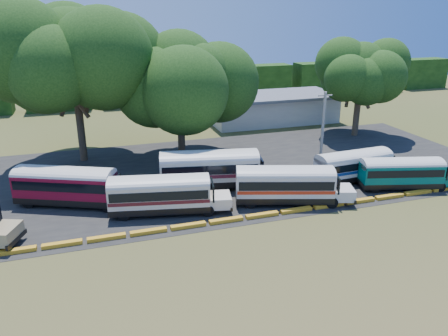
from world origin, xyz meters
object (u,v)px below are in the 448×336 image
object	(u,v)px
bus_white_red	(287,183)
bus_red	(68,184)
bus_cream_west	(162,192)
tree_west	(72,56)
bus_teal	(403,171)

from	to	relation	value
bus_white_red	bus_red	bearing A→B (deg)	-179.24
bus_cream_west	tree_west	size ratio (longest dim) A/B	0.63
bus_white_red	tree_west	size ratio (longest dim) A/B	0.64
bus_teal	tree_west	distance (m)	34.01
bus_teal	bus_cream_west	bearing A→B (deg)	-169.13
bus_teal	bus_red	bearing A→B (deg)	-175.96
bus_white_red	tree_west	world-z (taller)	tree_west
bus_red	bus_white_red	world-z (taller)	bus_red
bus_cream_west	bus_white_red	bearing A→B (deg)	4.56
bus_cream_west	bus_white_red	world-z (taller)	bus_white_red
tree_west	bus_teal	bearing A→B (deg)	-32.20
bus_red	bus_white_red	size ratio (longest dim) A/B	1.00
bus_white_red	tree_west	bearing A→B (deg)	150.83
bus_cream_west	tree_west	world-z (taller)	tree_west
bus_cream_west	tree_west	distance (m)	19.33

